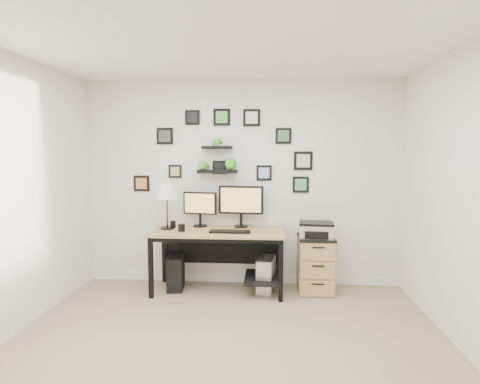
# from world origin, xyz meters

# --- Properties ---
(room) EXTENTS (4.00, 4.00, 4.00)m
(room) POSITION_xyz_m (0.00, 1.98, 0.05)
(room) COLOR tan
(room) RESTS_ON ground
(desk) EXTENTS (1.60, 0.70, 0.75)m
(desk) POSITION_xyz_m (-0.22, 1.67, 0.63)
(desk) COLOR tan
(desk) RESTS_ON ground
(monitor_left) EXTENTS (0.43, 0.19, 0.44)m
(monitor_left) POSITION_xyz_m (-0.52, 1.87, 1.01)
(monitor_left) COLOR black
(monitor_left) RESTS_ON desk
(monitor_right) EXTENTS (0.56, 0.20, 0.52)m
(monitor_right) POSITION_xyz_m (0.00, 1.86, 1.06)
(monitor_right) COLOR black
(monitor_right) RESTS_ON desk
(keyboard) EXTENTS (0.48, 0.16, 0.02)m
(keyboard) POSITION_xyz_m (-0.11, 1.52, 0.76)
(keyboard) COLOR black
(keyboard) RESTS_ON desk
(mouse) EXTENTS (0.08, 0.11, 0.03)m
(mouse) POSITION_xyz_m (0.10, 1.52, 0.77)
(mouse) COLOR black
(mouse) RESTS_ON desk
(table_lamp) EXTENTS (0.28, 0.28, 0.57)m
(table_lamp) POSITION_xyz_m (-0.90, 1.70, 1.21)
(table_lamp) COLOR black
(table_lamp) RESTS_ON desk
(mug) EXTENTS (0.08, 0.08, 0.09)m
(mug) POSITION_xyz_m (-0.69, 1.55, 0.80)
(mug) COLOR black
(mug) RESTS_ON desk
(pen_cup) EXTENTS (0.07, 0.07, 0.09)m
(pen_cup) POSITION_xyz_m (-0.84, 1.76, 0.79)
(pen_cup) COLOR black
(pen_cup) RESTS_ON desk
(pc_tower_black) EXTENTS (0.24, 0.44, 0.42)m
(pc_tower_black) POSITION_xyz_m (-0.80, 1.69, 0.21)
(pc_tower_black) COLOR black
(pc_tower_black) RESTS_ON ground
(pc_tower_grey) EXTENTS (0.25, 0.44, 0.42)m
(pc_tower_grey) POSITION_xyz_m (0.33, 1.66, 0.21)
(pc_tower_grey) COLOR gray
(pc_tower_grey) RESTS_ON ground
(file_cabinet) EXTENTS (0.43, 0.53, 0.67)m
(file_cabinet) POSITION_xyz_m (0.93, 1.72, 0.34)
(file_cabinet) COLOR tan
(file_cabinet) RESTS_ON ground
(printer) EXTENTS (0.43, 0.36, 0.18)m
(printer) POSITION_xyz_m (0.92, 1.70, 0.76)
(printer) COLOR silver
(printer) RESTS_ON file_cabinet
(wall_decor) EXTENTS (2.30, 0.18, 1.06)m
(wall_decor) POSITION_xyz_m (-0.24, 1.93, 1.66)
(wall_decor) COLOR black
(wall_decor) RESTS_ON ground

